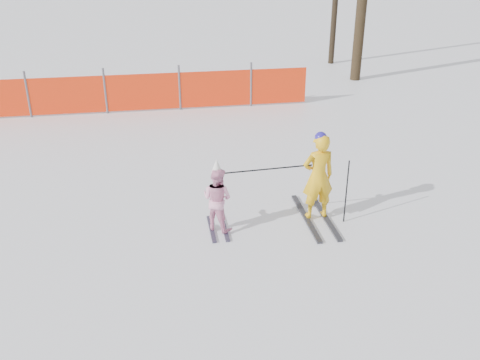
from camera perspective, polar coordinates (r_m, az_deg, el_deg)
name	(u,v)px	position (r m, az deg, el deg)	size (l,w,h in m)	color
ground	(245,250)	(8.52, 0.56, -7.52)	(120.00, 120.00, 0.00)	white
adult	(318,177)	(9.14, 8.33, 0.30)	(0.59, 1.67, 1.61)	black
child	(217,198)	(8.80, -2.44, -1.95)	(0.68, 0.87, 1.29)	black
ski_poles	(303,179)	(8.95, 6.76, 0.09)	(2.08, 0.22, 1.15)	black
safety_fence	(17,98)	(15.42, -22.66, 8.12)	(15.61, 0.06, 1.25)	#595960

